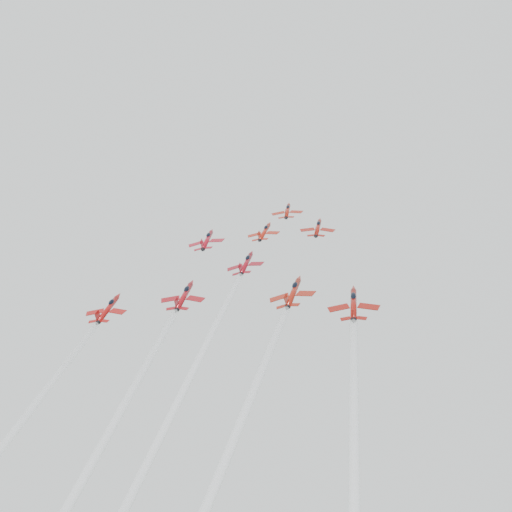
% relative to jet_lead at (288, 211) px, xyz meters
% --- Properties ---
extents(jet_lead, '(9.23, 11.14, 9.10)m').
position_rel_jet_lead_xyz_m(jet_lead, '(0.00, 0.00, 0.00)').
color(jet_lead, '#A11D0F').
extents(jet_row2_left, '(10.49, 12.66, 10.35)m').
position_rel_jet_lead_xyz_m(jet_row2_left, '(-19.81, -12.72, -10.38)').
color(jet_row2_left, '#A20F1E').
extents(jet_row2_center, '(9.23, 11.13, 9.10)m').
position_rel_jet_lead_xyz_m(jet_row2_center, '(-3.86, -10.85, -8.87)').
color(jet_row2_center, '#AD1F10').
extents(jet_row2_right, '(9.28, 11.20, 9.15)m').
position_rel_jet_lead_xyz_m(jet_row2_right, '(10.91, -11.01, -9.00)').
color(jet_row2_right, maroon).
extents(jet_center, '(9.64, 82.17, 67.49)m').
position_rel_jet_lead_xyz_m(jet_center, '(-4.35, -61.40, -50.27)').
color(jet_center, maroon).
extents(jet_rear_left, '(10.45, 89.07, 73.15)m').
position_rel_jet_lead_xyz_m(jet_rear_left, '(-15.51, -75.77, -62.01)').
color(jet_rear_left, maroon).
extents(jet_rear_right, '(10.47, 89.31, 73.35)m').
position_rel_jet_lead_xyz_m(jet_rear_right, '(10.18, -76.50, -62.61)').
color(jet_rear_right, '#9B1C0E').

